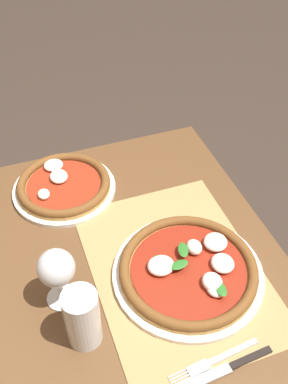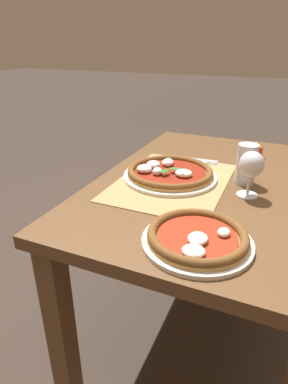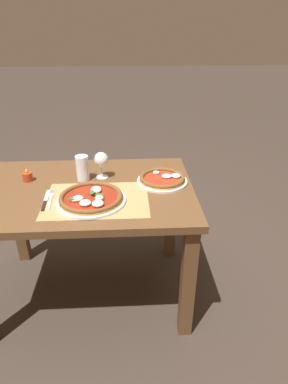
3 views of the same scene
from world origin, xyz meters
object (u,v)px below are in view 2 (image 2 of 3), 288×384
object	(u,v)px
pizza_near	(169,173)
pizza_far	(197,238)
fork	(194,161)
pint_glass	(246,165)
wine_glass	(251,166)
knife	(193,159)
votive_candle	(256,152)

from	to	relation	value
pizza_near	pizza_far	world-z (taller)	pizza_near
pizza_near	fork	xyz separation A→B (m)	(-0.21, 0.04, -0.02)
pizza_near	pint_glass	size ratio (longest dim) A/B	2.41
pizza_far	pint_glass	xyz separation A→B (m)	(-0.45, 0.05, 0.05)
wine_glass	fork	xyz separation A→B (m)	(-0.25, -0.25, -0.10)
knife	fork	bearing A→B (deg)	25.83
wine_glass	fork	distance (m)	0.37
pizza_near	fork	bearing A→B (deg)	170.00
pint_glass	fork	distance (m)	0.27
pizza_far	fork	xyz separation A→B (m)	(-0.59, -0.17, -0.01)
pizza_near	pizza_far	distance (m)	0.44
pizza_near	knife	distance (m)	0.23
pizza_far	votive_candle	bearing A→B (deg)	175.63
pizza_far	knife	bearing A→B (deg)	-163.21
pizza_near	pizza_far	size ratio (longest dim) A/B	1.23
pint_glass	votive_candle	bearing A→B (deg)	179.02
pizza_far	fork	bearing A→B (deg)	-163.58
pizza_near	fork	distance (m)	0.21
knife	wine_glass	bearing A→B (deg)	44.36
wine_glass	pint_glass	xyz separation A→B (m)	(-0.11, -0.03, -0.04)
knife	votive_candle	xyz separation A→B (m)	(-0.15, 0.24, 0.02)
pint_glass	votive_candle	world-z (taller)	pint_glass
pizza_far	knife	size ratio (longest dim) A/B	1.31
pizza_far	fork	distance (m)	0.61
knife	votive_candle	size ratio (longest dim) A/B	3.00
pizza_near	fork	world-z (taller)	pizza_near
pizza_far	votive_candle	xyz separation A→B (m)	(-0.76, 0.06, 0.00)
pizza_far	pint_glass	bearing A→B (deg)	173.27
pizza_far	knife	xyz separation A→B (m)	(-0.61, -0.18, -0.01)
pizza_far	wine_glass	world-z (taller)	wine_glass
pizza_near	pint_glass	distance (m)	0.28
wine_glass	knife	distance (m)	0.39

